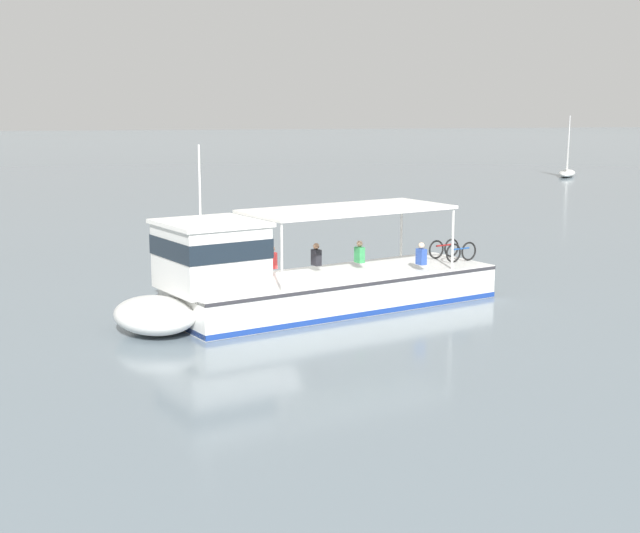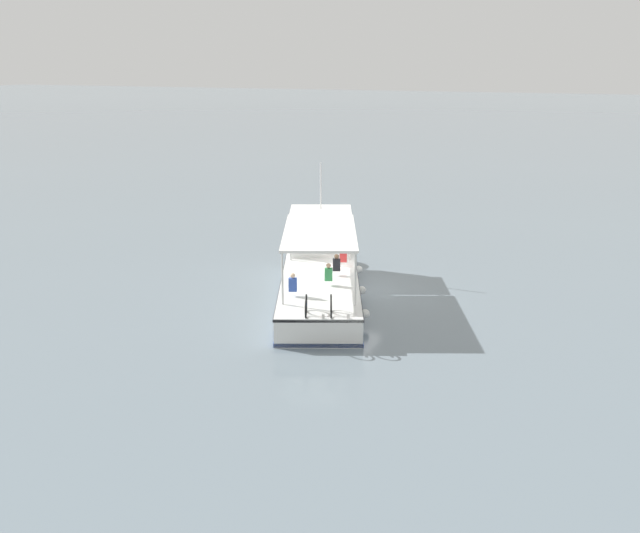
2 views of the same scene
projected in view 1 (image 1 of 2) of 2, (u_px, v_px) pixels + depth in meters
The scene contains 3 objects.
ground_plane at pixel (261, 307), 29.09m from camera, with size 400.00×400.00×0.00m, color slate.
ferry_main at pixel (292, 282), 27.96m from camera, with size 7.46×12.97×5.32m.
sailboat_near_port at pixel (567, 171), 80.75m from camera, with size 4.83×3.69×5.40m.
Camera 1 is at (28.17, -3.99, 6.47)m, focal length 50.66 mm.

